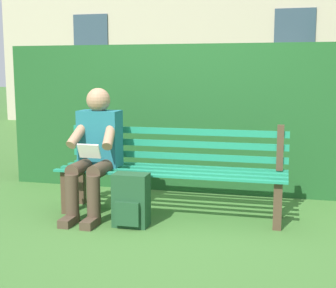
{
  "coord_description": "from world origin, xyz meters",
  "views": [
    {
      "loc": [
        -1.0,
        4.11,
        1.31
      ],
      "look_at": [
        0.0,
        0.1,
        0.68
      ],
      "focal_mm": 51.16,
      "sensor_mm": 36.0,
      "label": 1
    }
  ],
  "objects": [
    {
      "name": "person_seated",
      "position": [
        0.68,
        0.1,
        0.61
      ],
      "size": [
        0.44,
        0.73,
        1.15
      ],
      "color": "#1E6672",
      "rests_on": "ground"
    },
    {
      "name": "ground",
      "position": [
        0.0,
        0.0,
        0.0
      ],
      "size": [
        60.0,
        60.0,
        0.0
      ],
      "primitive_type": "plane",
      "color": "#3D6B2D"
    },
    {
      "name": "backpack",
      "position": [
        0.25,
        0.38,
        0.22
      ],
      "size": [
        0.3,
        0.25,
        0.45
      ],
      "color": "#1E4728",
      "rests_on": "ground"
    },
    {
      "name": "hedge_backdrop",
      "position": [
        -0.49,
        -1.2,
        0.83
      ],
      "size": [
        5.09,
        0.74,
        1.65
      ],
      "color": "#1E5123",
      "rests_on": "ground"
    },
    {
      "name": "park_bench",
      "position": [
        0.0,
        -0.08,
        0.43
      ],
      "size": [
        2.07,
        0.51,
        0.84
      ],
      "color": "#4C3828",
      "rests_on": "ground"
    }
  ]
}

